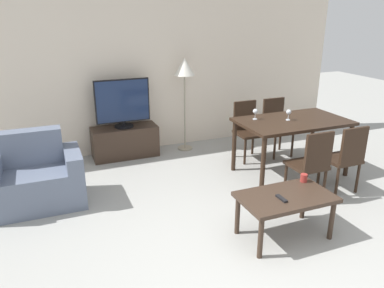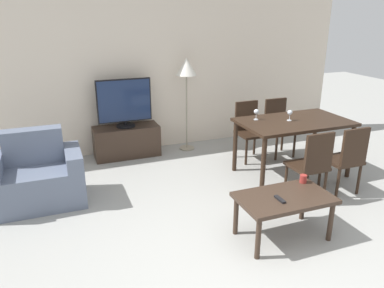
{
  "view_description": "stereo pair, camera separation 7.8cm",
  "coord_description": "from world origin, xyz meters",
  "px_view_note": "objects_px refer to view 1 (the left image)",
  "views": [
    {
      "loc": [
        -1.49,
        -2.12,
        2.16
      ],
      "look_at": [
        0.1,
        1.8,
        0.65
      ],
      "focal_mm": 35.0,
      "sensor_mm": 36.0,
      "label": 1
    },
    {
      "loc": [
        -1.42,
        -2.15,
        2.16
      ],
      "look_at": [
        0.1,
        1.8,
        0.65
      ],
      "focal_mm": 35.0,
      "sensor_mm": 36.0,
      "label": 2
    }
  ],
  "objects_px": {
    "tv_stand": "(125,142)",
    "dining_chair_near": "(311,162)",
    "dining_chair_near_right": "(346,156)",
    "cup_white_near": "(304,178)",
    "tv": "(123,103)",
    "floor_lamp": "(184,72)",
    "dining_chair_far_left": "(247,128)",
    "dining_chair_far": "(276,124)",
    "coffee_table": "(286,201)",
    "remote_primary": "(282,198)",
    "armchair": "(36,180)",
    "dining_table": "(292,126)",
    "wine_glass_left": "(255,112)",
    "wine_glass_center": "(289,113)"
  },
  "relations": [
    {
      "from": "dining_chair_far_left",
      "to": "dining_chair_near",
      "type": "bearing_deg",
      "value": -90.0
    },
    {
      "from": "floor_lamp",
      "to": "dining_chair_far_left",
      "type": "bearing_deg",
      "value": -43.73
    },
    {
      "from": "dining_chair_far",
      "to": "remote_primary",
      "type": "height_order",
      "value": "dining_chair_far"
    },
    {
      "from": "dining_chair_near",
      "to": "remote_primary",
      "type": "distance_m",
      "value": 1.03
    },
    {
      "from": "dining_chair_near_right",
      "to": "cup_white_near",
      "type": "distance_m",
      "value": 0.97
    },
    {
      "from": "tv",
      "to": "floor_lamp",
      "type": "distance_m",
      "value": 1.07
    },
    {
      "from": "armchair",
      "to": "wine_glass_left",
      "type": "height_order",
      "value": "wine_glass_left"
    },
    {
      "from": "tv_stand",
      "to": "dining_chair_far_left",
      "type": "bearing_deg",
      "value": -23.41
    },
    {
      "from": "tv",
      "to": "cup_white_near",
      "type": "relative_size",
      "value": 9.63
    },
    {
      "from": "dining_chair_far_left",
      "to": "cup_white_near",
      "type": "relative_size",
      "value": 10.29
    },
    {
      "from": "dining_chair_near_right",
      "to": "cup_white_near",
      "type": "height_order",
      "value": "dining_chair_near_right"
    },
    {
      "from": "dining_chair_near",
      "to": "wine_glass_left",
      "type": "bearing_deg",
      "value": 101.82
    },
    {
      "from": "tv_stand",
      "to": "remote_primary",
      "type": "distance_m",
      "value": 2.99
    },
    {
      "from": "tv_stand",
      "to": "coffee_table",
      "type": "xyz_separation_m",
      "value": [
        0.99,
        -2.79,
        0.16
      ]
    },
    {
      "from": "cup_white_near",
      "to": "tv_stand",
      "type": "bearing_deg",
      "value": 117.39
    },
    {
      "from": "coffee_table",
      "to": "tv",
      "type": "bearing_deg",
      "value": 109.56
    },
    {
      "from": "dining_chair_near",
      "to": "dining_chair_far_left",
      "type": "relative_size",
      "value": 1.0
    },
    {
      "from": "armchair",
      "to": "tv",
      "type": "xyz_separation_m",
      "value": [
        1.28,
        1.14,
        0.54
      ]
    },
    {
      "from": "tv_stand",
      "to": "dining_chair_near_right",
      "type": "height_order",
      "value": "dining_chair_near_right"
    },
    {
      "from": "remote_primary",
      "to": "tv_stand",
      "type": "bearing_deg",
      "value": 107.54
    },
    {
      "from": "tv_stand",
      "to": "remote_primary",
      "type": "relative_size",
      "value": 6.65
    },
    {
      "from": "dining_chair_far_left",
      "to": "cup_white_near",
      "type": "distance_m",
      "value": 1.88
    },
    {
      "from": "coffee_table",
      "to": "dining_chair_near_right",
      "type": "xyz_separation_m",
      "value": [
        1.26,
        0.55,
        0.08
      ]
    },
    {
      "from": "cup_white_near",
      "to": "dining_chair_far",
      "type": "bearing_deg",
      "value": 63.93
    },
    {
      "from": "tv",
      "to": "dining_chair_near",
      "type": "relative_size",
      "value": 0.94
    },
    {
      "from": "dining_table",
      "to": "floor_lamp",
      "type": "relative_size",
      "value": 1.0
    },
    {
      "from": "floor_lamp",
      "to": "remote_primary",
      "type": "relative_size",
      "value": 9.87
    },
    {
      "from": "tv",
      "to": "cup_white_near",
      "type": "bearing_deg",
      "value": -62.59
    },
    {
      "from": "tv_stand",
      "to": "dining_chair_far",
      "type": "bearing_deg",
      "value": -18.44
    },
    {
      "from": "tv",
      "to": "dining_chair_far_left",
      "type": "bearing_deg",
      "value": -23.34
    },
    {
      "from": "dining_chair_near_right",
      "to": "wine_glass_center",
      "type": "xyz_separation_m",
      "value": [
        -0.32,
        0.76,
        0.39
      ]
    },
    {
      "from": "dining_chair_near",
      "to": "remote_primary",
      "type": "bearing_deg",
      "value": -144.02
    },
    {
      "from": "tv",
      "to": "dining_table",
      "type": "distance_m",
      "value": 2.49
    },
    {
      "from": "tv_stand",
      "to": "remote_primary",
      "type": "xyz_separation_m",
      "value": [
        0.9,
        -2.84,
        0.23
      ]
    },
    {
      "from": "remote_primary",
      "to": "wine_glass_left",
      "type": "bearing_deg",
      "value": 68.09
    },
    {
      "from": "dining_table",
      "to": "tv",
      "type": "bearing_deg",
      "value": 143.16
    },
    {
      "from": "dining_table",
      "to": "dining_chair_near",
      "type": "bearing_deg",
      "value": -109.15
    },
    {
      "from": "remote_primary",
      "to": "wine_glass_center",
      "type": "bearing_deg",
      "value": 53.19
    },
    {
      "from": "tv_stand",
      "to": "tv",
      "type": "xyz_separation_m",
      "value": [
        -0.0,
        -0.0,
        0.61
      ]
    },
    {
      "from": "dining_chair_far",
      "to": "wine_glass_left",
      "type": "relative_size",
      "value": 5.99
    },
    {
      "from": "tv_stand",
      "to": "dining_chair_near",
      "type": "distance_m",
      "value": 2.84
    },
    {
      "from": "cup_white_near",
      "to": "dining_table",
      "type": "bearing_deg",
      "value": 59.67
    },
    {
      "from": "armchair",
      "to": "wine_glass_left",
      "type": "distance_m",
      "value": 2.87
    },
    {
      "from": "armchair",
      "to": "dining_chair_far_left",
      "type": "relative_size",
      "value": 1.18
    },
    {
      "from": "dining_chair_far_left",
      "to": "floor_lamp",
      "type": "height_order",
      "value": "floor_lamp"
    },
    {
      "from": "tv",
      "to": "remote_primary",
      "type": "xyz_separation_m",
      "value": [
        0.9,
        -2.84,
        -0.38
      ]
    },
    {
      "from": "dining_chair_far",
      "to": "tv",
      "type": "bearing_deg",
      "value": 161.62
    },
    {
      "from": "dining_chair_near_right",
      "to": "dining_table",
      "type": "bearing_deg",
      "value": 109.15
    },
    {
      "from": "tv_stand",
      "to": "cup_white_near",
      "type": "xyz_separation_m",
      "value": [
        1.34,
        -2.59,
        0.26
      ]
    },
    {
      "from": "dining_chair_near",
      "to": "dining_chair_far",
      "type": "relative_size",
      "value": 1.0
    }
  ]
}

